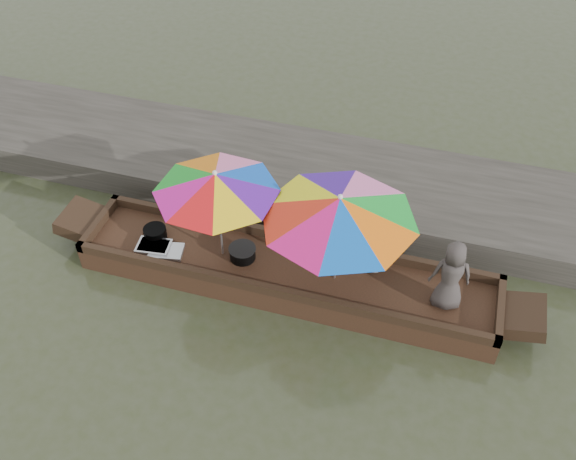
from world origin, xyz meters
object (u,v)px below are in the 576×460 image
(boat_hull, at_px, (286,275))
(umbrella_bow, at_px, (219,214))
(vendor, at_px, (451,275))
(cooking_pot, at_px, (155,233))
(charcoal_grill, at_px, (242,253))
(umbrella_stern, at_px, (337,239))
(tray_scallop, at_px, (166,251))
(supply_bag, at_px, (369,260))
(tray_crayfish, at_px, (154,247))

(boat_hull, height_order, umbrella_bow, umbrella_bow)
(boat_hull, relative_size, vendor, 5.43)
(umbrella_bow, bearing_deg, cooking_pot, 178.74)
(cooking_pot, distance_m, charcoal_grill, 1.41)
(boat_hull, bearing_deg, umbrella_stern, 0.00)
(tray_scallop, height_order, charcoal_grill, charcoal_grill)
(supply_bag, bearing_deg, cooking_pot, -174.29)
(tray_crayfish, bearing_deg, charcoal_grill, 9.33)
(cooking_pot, distance_m, tray_crayfish, 0.26)
(boat_hull, relative_size, charcoal_grill, 16.19)
(tray_scallop, relative_size, umbrella_stern, 0.23)
(umbrella_bow, bearing_deg, supply_bag, 9.25)
(tray_scallop, xyz_separation_m, umbrella_bow, (0.80, 0.24, 0.74))
(supply_bag, xyz_separation_m, umbrella_stern, (-0.42, -0.35, 0.65))
(vendor, bearing_deg, tray_crayfish, -7.58)
(boat_hull, distance_m, umbrella_stern, 1.19)
(supply_bag, bearing_deg, charcoal_grill, -169.14)
(boat_hull, relative_size, cooking_pot, 17.75)
(tray_scallop, bearing_deg, charcoal_grill, 11.79)
(tray_crayfish, height_order, supply_bag, supply_bag)
(cooking_pot, bearing_deg, tray_scallop, -41.45)
(boat_hull, height_order, charcoal_grill, charcoal_grill)
(tray_crayfish, xyz_separation_m, umbrella_stern, (2.72, 0.22, 0.73))
(tray_scallop, distance_m, umbrella_bow, 1.12)
(tray_crayfish, relative_size, umbrella_bow, 0.28)
(supply_bag, height_order, umbrella_bow, umbrella_bow)
(umbrella_stern, bearing_deg, tray_crayfish, -175.39)
(umbrella_bow, bearing_deg, umbrella_stern, 0.00)
(cooking_pot, xyz_separation_m, charcoal_grill, (1.41, -0.03, -0.00))
(charcoal_grill, xyz_separation_m, supply_bag, (1.82, 0.35, 0.04))
(umbrella_stern, bearing_deg, tray_scallop, -174.65)
(boat_hull, height_order, vendor, vendor)
(tray_crayfish, bearing_deg, umbrella_bow, 12.23)
(boat_hull, xyz_separation_m, cooking_pot, (-2.08, 0.02, 0.27))
(cooking_pot, relative_size, supply_bag, 1.24)
(tray_crayfish, height_order, umbrella_stern, umbrella_stern)
(tray_crayfish, bearing_deg, boat_hull, 6.27)
(umbrella_bow, xyz_separation_m, umbrella_stern, (1.71, 0.00, 0.00))
(cooking_pot, xyz_separation_m, vendor, (4.37, -0.06, 0.47))
(tray_scallop, relative_size, supply_bag, 1.77)
(cooking_pot, bearing_deg, charcoal_grill, -1.03)
(supply_bag, distance_m, umbrella_stern, 0.85)
(tray_scallop, height_order, vendor, vendor)
(tray_scallop, xyz_separation_m, vendor, (4.07, 0.20, 0.54))
(charcoal_grill, bearing_deg, tray_scallop, -168.21)
(vendor, relative_size, umbrella_bow, 0.64)
(cooking_pot, distance_m, umbrella_stern, 2.89)
(cooking_pot, relative_size, tray_scallop, 0.70)
(umbrella_stern, bearing_deg, umbrella_bow, 180.00)
(tray_scallop, bearing_deg, supply_bag, 11.21)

